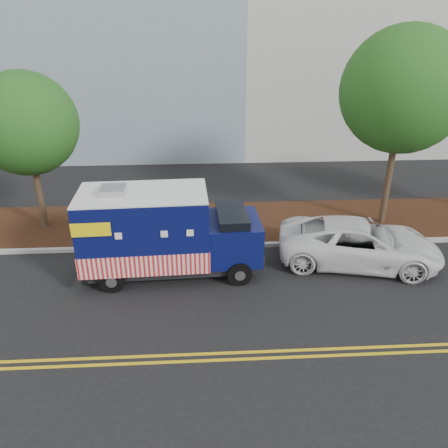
{
  "coord_description": "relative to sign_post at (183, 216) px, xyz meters",
  "views": [
    {
      "loc": [
        -0.7,
        -13.39,
        8.1
      ],
      "look_at": [
        0.1,
        0.6,
        1.39
      ],
      "focal_mm": 35.0,
      "sensor_mm": 36.0,
      "label": 1
    }
  ],
  "objects": [
    {
      "name": "food_truck",
      "position": [
        -0.64,
        -2.08,
        0.25
      ],
      "size": [
        6.19,
        2.55,
        3.21
      ],
      "rotation": [
        0.0,
        0.0,
        0.04
      ],
      "color": "black",
      "rests_on": "ground"
    },
    {
      "name": "white_car",
      "position": [
        6.3,
        -1.79,
        -0.41
      ],
      "size": [
        6.08,
        3.72,
        1.57
      ],
      "primitive_type": "imported",
      "rotation": [
        0.0,
        0.0,
        1.36
      ],
      "color": "white",
      "rests_on": "ground"
    },
    {
      "name": "centerline_far",
      "position": [
        1.41,
        -6.52,
        -1.19
      ],
      "size": [
        120.0,
        0.1,
        0.01
      ],
      "primitive_type": "cube",
      "color": "gold",
      "rests_on": "ground"
    },
    {
      "name": "tree_a",
      "position": [
        -5.82,
        1.61,
        3.21
      ],
      "size": [
        3.9,
        3.9,
        6.37
      ],
      "color": "#38281C",
      "rests_on": "ground"
    },
    {
      "name": "mulch_strip",
      "position": [
        1.41,
        1.68,
        -1.12
      ],
      "size": [
        120.0,
        4.0,
        0.15
      ],
      "primitive_type": "cube",
      "color": "black",
      "rests_on": "ground"
    },
    {
      "name": "tree_c",
      "position": [
        8.36,
        1.2,
        4.36
      ],
      "size": [
        4.7,
        4.7,
        7.93
      ],
      "color": "#38281C",
      "rests_on": "ground"
    },
    {
      "name": "curb",
      "position": [
        1.41,
        -0.42,
        -1.12
      ],
      "size": [
        120.0,
        0.18,
        0.15
      ],
      "primitive_type": "cube",
      "color": "#9E9E99",
      "rests_on": "ground"
    },
    {
      "name": "centerline_near",
      "position": [
        1.41,
        -6.27,
        -1.19
      ],
      "size": [
        120.0,
        0.1,
        0.01
      ],
      "primitive_type": "cube",
      "color": "gold",
      "rests_on": "ground"
    },
    {
      "name": "sign_post",
      "position": [
        0.0,
        0.0,
        0.0
      ],
      "size": [
        0.06,
        0.06,
        2.4
      ],
      "primitive_type": "cube",
      "color": "#473828",
      "rests_on": "ground"
    },
    {
      "name": "ground",
      "position": [
        1.41,
        -1.82,
        -1.2
      ],
      "size": [
        120.0,
        120.0,
        0.0
      ],
      "primitive_type": "plane",
      "color": "black",
      "rests_on": "ground"
    }
  ]
}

